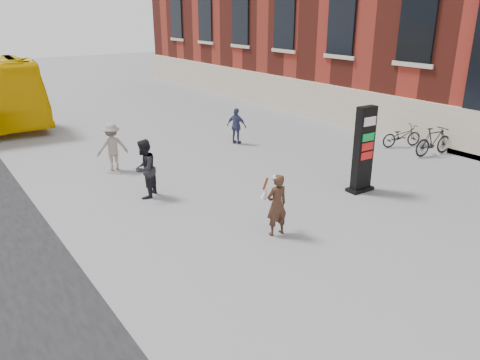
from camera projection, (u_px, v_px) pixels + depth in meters
ground at (300, 233)px, 11.66m from camera, size 100.00×100.00×0.00m
info_pylon at (363, 150)px, 13.94m from camera, size 0.85×0.45×2.62m
woman at (276, 204)px, 11.34m from camera, size 0.63×0.58×1.57m
pedestrian_a at (145, 169)px, 13.62m from camera, size 1.07×1.07×1.75m
pedestrian_b at (112, 147)px, 15.97m from camera, size 1.14×0.74×1.65m
pedestrian_c at (237, 126)px, 19.15m from camera, size 0.73×0.93×1.48m
bike_5 at (434, 141)px, 17.70m from camera, size 1.87×0.78×1.09m
bike_6 at (402, 136)px, 18.83m from camera, size 1.80×1.13×0.89m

